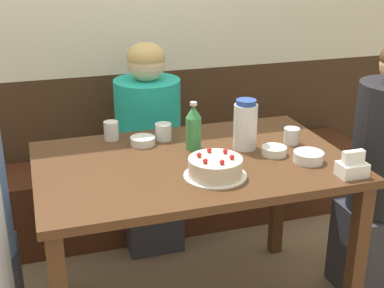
# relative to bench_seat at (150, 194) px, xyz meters

# --- Properties ---
(back_wall) EXTENTS (4.80, 0.04, 2.50)m
(back_wall) POSITION_rel_bench_seat_xyz_m (0.00, 0.22, 1.03)
(back_wall) COLOR #3D2819
(back_wall) RESTS_ON ground_plane
(bench_seat) EXTENTS (2.60, 0.38, 0.44)m
(bench_seat) POSITION_rel_bench_seat_xyz_m (0.00, 0.00, 0.00)
(bench_seat) COLOR #472314
(bench_seat) RESTS_ON ground_plane
(dining_table) EXTENTS (1.29, 0.83, 0.78)m
(dining_table) POSITION_rel_bench_seat_xyz_m (0.00, -0.83, 0.45)
(dining_table) COLOR #4C2D19
(dining_table) RESTS_ON ground_plane
(birthday_cake) EXTENTS (0.25, 0.25, 0.10)m
(birthday_cake) POSITION_rel_bench_seat_xyz_m (0.03, -1.01, 0.59)
(birthday_cake) COLOR white
(birthday_cake) RESTS_ON dining_table
(water_pitcher) EXTENTS (0.10, 0.10, 0.22)m
(water_pitcher) POSITION_rel_bench_seat_xyz_m (0.26, -0.77, 0.66)
(water_pitcher) COLOR white
(water_pitcher) RESTS_ON dining_table
(soju_bottle) EXTENTS (0.07, 0.07, 0.21)m
(soju_bottle) POSITION_rel_bench_seat_xyz_m (0.04, -0.71, 0.66)
(soju_bottle) COLOR #388E4C
(soju_bottle) RESTS_ON dining_table
(napkin_holder) EXTENTS (0.11, 0.08, 0.11)m
(napkin_holder) POSITION_rel_bench_seat_xyz_m (0.54, -1.17, 0.59)
(napkin_holder) COLOR white
(napkin_holder) RESTS_ON dining_table
(bowl_soup_white) EXTENTS (0.12, 0.12, 0.04)m
(bowl_soup_white) POSITION_rel_bench_seat_xyz_m (0.45, -0.99, 0.58)
(bowl_soup_white) COLOR white
(bowl_soup_white) RESTS_ON dining_table
(bowl_rice_small) EXTENTS (0.11, 0.11, 0.04)m
(bowl_rice_small) POSITION_rel_bench_seat_xyz_m (0.35, -0.88, 0.57)
(bowl_rice_small) COLOR white
(bowl_rice_small) RESTS_ON dining_table
(bowl_side_dish) EXTENTS (0.11, 0.11, 0.04)m
(bowl_side_dish) POSITION_rel_bench_seat_xyz_m (-0.16, -0.60, 0.57)
(bowl_side_dish) COLOR white
(bowl_side_dish) RESTS_ON dining_table
(glass_water_tall) EXTENTS (0.08, 0.08, 0.08)m
(glass_water_tall) POSITION_rel_bench_seat_xyz_m (-0.06, -0.56, 0.59)
(glass_water_tall) COLOR silver
(glass_water_tall) RESTS_ON dining_table
(glass_tumbler_short) EXTENTS (0.07, 0.07, 0.09)m
(glass_tumbler_short) POSITION_rel_bench_seat_xyz_m (-0.28, -0.49, 0.60)
(glass_tumbler_short) COLOR silver
(glass_tumbler_short) RESTS_ON dining_table
(glass_shot_small) EXTENTS (0.07, 0.07, 0.07)m
(glass_shot_small) POSITION_rel_bench_seat_xyz_m (0.48, -0.78, 0.59)
(glass_shot_small) COLOR silver
(glass_shot_small) RESTS_ON dining_table
(person_teal_shirt) EXTENTS (0.35, 0.35, 1.15)m
(person_teal_shirt) POSITION_rel_bench_seat_xyz_m (-0.03, -0.16, 0.34)
(person_teal_shirt) COLOR #33333D
(person_teal_shirt) RESTS_ON ground_plane
(person_dark_striped) EXTENTS (0.34, 0.33, 1.23)m
(person_dark_striped) POSITION_rel_bench_seat_xyz_m (0.91, -0.92, 0.37)
(person_dark_striped) COLOR #33333D
(person_dark_striped) RESTS_ON ground_plane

